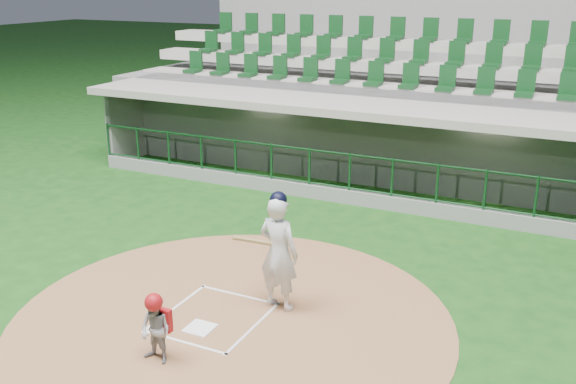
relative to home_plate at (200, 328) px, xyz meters
The scene contains 8 objects.
ground 0.70m from the home_plate, 90.00° to the left, with size 120.00×120.00×0.00m, color #133F12.
dirt_circle 0.58m from the home_plate, 59.04° to the left, with size 7.20×7.20×0.01m, color brown.
home_plate is the anchor object (origin of this frame).
batter_box_chalk 0.40m from the home_plate, 90.00° to the left, with size 1.55×1.80×0.01m.
dugout_structure 8.60m from the home_plate, 88.80° to the left, with size 16.40×3.70×3.00m.
seating_deck 11.69m from the home_plate, 90.00° to the left, with size 17.00×6.72×5.15m.
batter 1.75m from the home_plate, 55.99° to the left, with size 0.93×0.93×2.05m.
catcher 1.15m from the home_plate, 92.69° to the right, with size 0.53×0.43×1.09m.
Camera 1 is at (5.16, -8.15, 5.29)m, focal length 40.00 mm.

